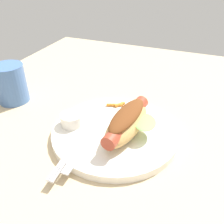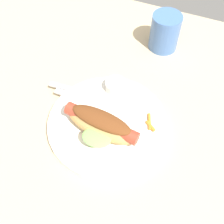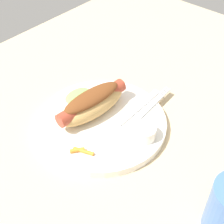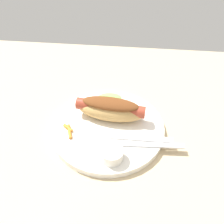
# 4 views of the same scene
# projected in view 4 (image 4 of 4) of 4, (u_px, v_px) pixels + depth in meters

# --- Properties ---
(ground_plane) EXTENTS (1.20, 0.90, 0.02)m
(ground_plane) POSITION_uv_depth(u_px,v_px,m) (112.00, 140.00, 0.53)
(ground_plane) COLOR tan
(plate) EXTENTS (0.27, 0.27, 0.02)m
(plate) POSITION_uv_depth(u_px,v_px,m) (108.00, 127.00, 0.54)
(plate) COLOR white
(plate) RESTS_ON ground_plane
(hot_dog) EXTENTS (0.17, 0.10, 0.05)m
(hot_dog) POSITION_uv_depth(u_px,v_px,m) (110.00, 108.00, 0.53)
(hot_dog) COLOR tan
(hot_dog) RESTS_ON plate
(sauce_ramekin) EXTENTS (0.05, 0.05, 0.03)m
(sauce_ramekin) POSITION_uv_depth(u_px,v_px,m) (112.00, 154.00, 0.45)
(sauce_ramekin) COLOR white
(sauce_ramekin) RESTS_ON plate
(fork) EXTENTS (0.15, 0.02, 0.00)m
(fork) POSITION_uv_depth(u_px,v_px,m) (148.00, 145.00, 0.49)
(fork) COLOR silver
(fork) RESTS_ON plate
(knife) EXTENTS (0.14, 0.02, 0.00)m
(knife) POSITION_uv_depth(u_px,v_px,m) (142.00, 138.00, 0.50)
(knife) COLOR silver
(knife) RESTS_ON plate
(carrot_garnish) EXTENTS (0.03, 0.05, 0.01)m
(carrot_garnish) POSITION_uv_depth(u_px,v_px,m) (69.00, 129.00, 0.52)
(carrot_garnish) COLOR orange
(carrot_garnish) RESTS_ON plate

